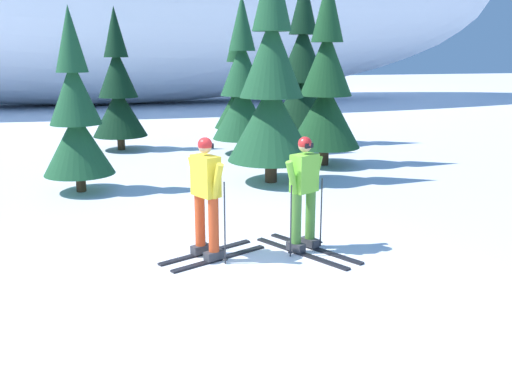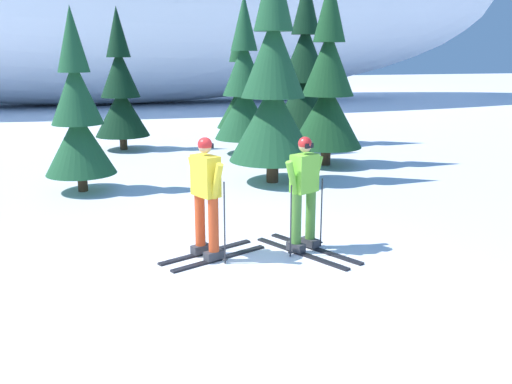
% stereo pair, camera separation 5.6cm
% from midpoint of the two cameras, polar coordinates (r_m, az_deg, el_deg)
% --- Properties ---
extents(ground_plane, '(120.00, 120.00, 0.00)m').
position_cam_midpoint_polar(ground_plane, '(7.74, -3.30, -8.19)').
color(ground_plane, white).
extents(skier_yellow_jacket, '(1.65, 1.05, 1.77)m').
position_cam_midpoint_polar(skier_yellow_jacket, '(8.03, -4.84, -0.35)').
color(skier_yellow_jacket, black).
rests_on(skier_yellow_jacket, ground).
extents(skier_lime_jacket, '(1.18, 1.78, 1.73)m').
position_cam_midpoint_polar(skier_lime_jacket, '(8.35, 5.12, -0.10)').
color(skier_lime_jacket, black).
rests_on(skier_lime_jacket, ground).
extents(pine_tree_far_left, '(1.48, 1.48, 3.84)m').
position_cam_midpoint_polar(pine_tree_far_left, '(12.43, -17.50, 7.30)').
color(pine_tree_far_left, '#47301E').
rests_on(pine_tree_far_left, ground).
extents(pine_tree_left, '(1.63, 1.63, 4.22)m').
position_cam_midpoint_polar(pine_tree_left, '(17.62, -13.47, 9.89)').
color(pine_tree_left, '#47301E').
rests_on(pine_tree_left, ground).
extents(pine_tree_center_left, '(1.98, 1.98, 5.13)m').
position_cam_midpoint_polar(pine_tree_center_left, '(12.69, 1.86, 10.51)').
color(pine_tree_center_left, '#47301E').
rests_on(pine_tree_center_left, ground).
extents(pine_tree_center, '(1.74, 1.74, 4.50)m').
position_cam_midpoint_polar(pine_tree_center, '(16.44, -1.09, 10.40)').
color(pine_tree_center, '#47301E').
rests_on(pine_tree_center, ground).
extents(pine_tree_center_right, '(1.53, 1.53, 3.96)m').
position_cam_midpoint_polar(pine_tree_center_right, '(19.27, -1.63, 10.26)').
color(pine_tree_center_right, '#47301E').
rests_on(pine_tree_center_right, ground).
extents(pine_tree_right, '(1.86, 1.86, 4.83)m').
position_cam_midpoint_polar(pine_tree_right, '(14.83, 7.38, 10.42)').
color(pine_tree_right, '#47301E').
rests_on(pine_tree_right, ground).
extents(pine_tree_far_right, '(2.03, 2.03, 5.27)m').
position_cam_midpoint_polar(pine_tree_far_right, '(18.28, 5.03, 11.72)').
color(pine_tree_far_right, '#47301E').
rests_on(pine_tree_far_right, ground).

